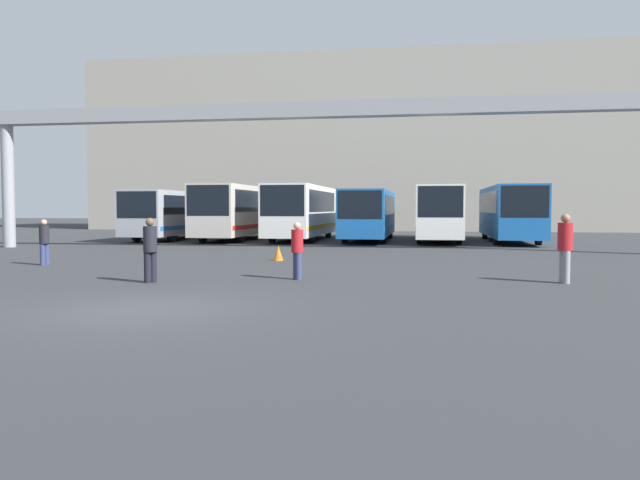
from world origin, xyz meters
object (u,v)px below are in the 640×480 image
object	(u,v)px
bus_slot_1	(236,209)
pedestrian_mid_right	(44,241)
pedestrian_near_center	(565,246)
pedestrian_near_left	(150,248)
bus_slot_2	(302,209)
bus_slot_0	(173,212)
bus_slot_5	(510,210)
bus_slot_3	(369,212)
pedestrian_mid_left	(297,249)
bus_slot_4	(438,210)
traffic_cone	(278,253)

from	to	relation	value
bus_slot_1	pedestrian_mid_right	world-z (taller)	bus_slot_1
pedestrian_near_center	pedestrian_near_left	size ratio (longest dim) A/B	1.06
bus_slot_2	bus_slot_0	bearing A→B (deg)	-177.20
bus_slot_1	bus_slot_5	distance (m)	16.42
pedestrian_near_center	pedestrian_mid_right	world-z (taller)	pedestrian_near_center
bus_slot_1	pedestrian_near_left	distance (m)	22.24
bus_slot_3	pedestrian_near_center	xyz separation A→B (m)	(6.96, -20.73, -0.76)
bus_slot_0	bus_slot_3	bearing A→B (deg)	3.14
bus_slot_1	pedestrian_mid_left	distance (m)	21.98
pedestrian_mid_right	bus_slot_5	bearing A→B (deg)	163.42
bus_slot_4	traffic_cone	bearing A→B (deg)	-112.10
bus_slot_3	traffic_cone	bearing A→B (deg)	-97.87
pedestrian_near_left	traffic_cone	world-z (taller)	pedestrian_near_left
pedestrian_mid_left	pedestrian_near_center	xyz separation A→B (m)	(7.08, 0.33, 0.13)
pedestrian_near_left	bus_slot_5	bearing A→B (deg)	12.74
bus_slot_4	bus_slot_3	bearing A→B (deg)	-177.97
pedestrian_mid_right	pedestrian_near_center	bearing A→B (deg)	109.42
pedestrian_mid_right	pedestrian_near_left	xyz separation A→B (m)	(5.79, -4.12, 0.07)
bus_slot_0	bus_slot_1	bearing A→B (deg)	0.44
bus_slot_0	traffic_cone	bearing A→B (deg)	-54.67
bus_slot_4	pedestrian_near_left	xyz separation A→B (m)	(-7.91, -22.56, -0.93)
bus_slot_3	bus_slot_5	world-z (taller)	bus_slot_5
pedestrian_near_center	traffic_cone	bearing A→B (deg)	-135.73
bus_slot_2	traffic_cone	size ratio (longest dim) A/B	19.48
bus_slot_0	pedestrian_mid_left	world-z (taller)	bus_slot_0
bus_slot_1	pedestrian_near_center	xyz separation A→B (m)	(15.16, -20.09, -0.94)
bus_slot_5	pedestrian_near_left	bearing A→B (deg)	-118.29
bus_slot_0	pedestrian_near_center	bearing A→B (deg)	-46.15
bus_slot_4	pedestrian_near_left	size ratio (longest dim) A/B	6.90
bus_slot_4	pedestrian_mid_right	size ratio (longest dim) A/B	7.48
bus_slot_5	pedestrian_near_left	world-z (taller)	bus_slot_5
pedestrian_mid_right	pedestrian_mid_left	bearing A→B (deg)	101.51
pedestrian_near_center	traffic_cone	xyz separation A→B (m)	(-9.05, 5.64, -0.68)
bus_slot_0	bus_slot_5	distance (m)	20.52
bus_slot_4	bus_slot_0	bearing A→B (deg)	-177.14
bus_slot_2	pedestrian_mid_right	bearing A→B (deg)	-106.94
pedestrian_near_left	pedestrian_mid_right	bearing A→B (deg)	95.56
bus_slot_5	pedestrian_near_center	xyz separation A→B (m)	(-1.24, -20.62, -0.87)
bus_slot_1	pedestrian_mid_left	xyz separation A→B (m)	(8.08, -20.41, -1.07)
bus_slot_1	bus_slot_4	size ratio (longest dim) A/B	0.87
bus_slot_3	pedestrian_mid_left	size ratio (longest dim) A/B	7.29
pedestrian_near_left	pedestrian_mid_left	bearing A→B (deg)	-28.71
bus_slot_1	pedestrian_near_left	xyz separation A→B (m)	(4.40, -21.77, -1.00)
pedestrian_near_left	bus_slot_2	bearing A→B (deg)	41.79
pedestrian_near_center	bus_slot_3	bearing A→B (deg)	-175.24
bus_slot_4	pedestrian_mid_left	xyz separation A→B (m)	(-4.23, -21.20, -1.00)
bus_slot_2	pedestrian_mid_right	distance (m)	18.87
bus_slot_4	pedestrian_near_center	xyz separation A→B (m)	(2.86, -20.87, -0.87)
bus_slot_2	pedestrian_mid_left	size ratio (longest dim) A/B	6.94
pedestrian_mid_right	bus_slot_3	bearing A→B (deg)	-179.87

